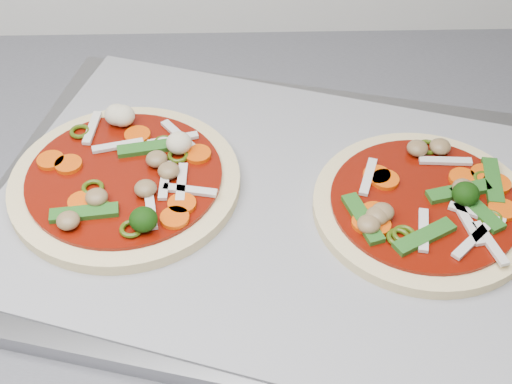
{
  "coord_description": "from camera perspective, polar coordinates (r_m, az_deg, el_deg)",
  "views": [
    {
      "loc": [
        -0.22,
        0.83,
        1.37
      ],
      "look_at": [
        -0.21,
        1.29,
        0.93
      ],
      "focal_mm": 50.0,
      "sensor_mm": 36.0,
      "label": 1
    }
  ],
  "objects": [
    {
      "name": "countertop",
      "position": [
        0.71,
        17.31,
        -1.84
      ],
      "size": [
        3.6,
        0.6,
        0.04
      ],
      "primitive_type": "cube",
      "color": "#5A5A61",
      "rests_on": "base_cabinet"
    },
    {
      "name": "baking_tray",
      "position": [
        0.65,
        0.99,
        -1.47
      ],
      "size": [
        0.58,
        0.48,
        0.02
      ],
      "primitive_type": "cube",
      "rotation": [
        0.0,
        0.0,
        -0.25
      ],
      "color": "gray",
      "rests_on": "countertop"
    },
    {
      "name": "parchment",
      "position": [
        0.64,
        1.0,
        -0.9
      ],
      "size": [
        0.56,
        0.48,
        0.0
      ],
      "primitive_type": "cube",
      "rotation": [
        0.0,
        0.0,
        -0.31
      ],
      "color": "#95959A",
      "rests_on": "baking_tray"
    },
    {
      "name": "pizza_left",
      "position": [
        0.66,
        -10.32,
        1.08
      ],
      "size": [
        0.23,
        0.23,
        0.04
      ],
      "rotation": [
        0.0,
        0.0,
        0.09
      ],
      "color": "beige",
      "rests_on": "parchment"
    },
    {
      "name": "pizza_right",
      "position": [
        0.64,
        13.36,
        -1.01
      ],
      "size": [
        0.22,
        0.22,
        0.03
      ],
      "rotation": [
        0.0,
        0.0,
        -0.13
      ],
      "color": "beige",
      "rests_on": "parchment"
    }
  ]
}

